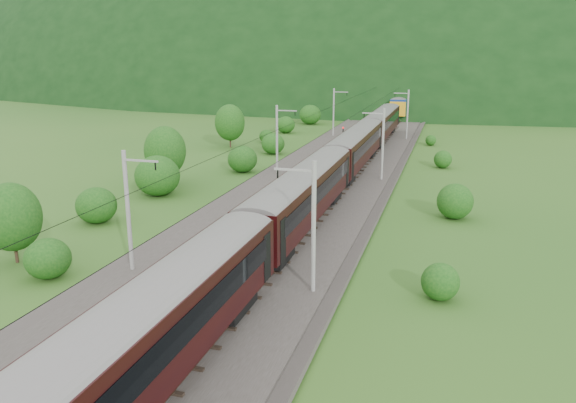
# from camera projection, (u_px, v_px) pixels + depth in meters

# --- Properties ---
(ground) EXTENTS (600.00, 600.00, 0.00)m
(ground) POSITION_uv_depth(u_px,v_px,m) (218.00, 284.00, 35.76)
(ground) COLOR #25541A
(ground) RESTS_ON ground
(railbed) EXTENTS (14.00, 220.00, 0.30)m
(railbed) POSITION_uv_depth(u_px,v_px,m) (268.00, 234.00, 44.99)
(railbed) COLOR #38332D
(railbed) RESTS_ON ground
(track_left) EXTENTS (2.40, 220.00, 0.27)m
(track_left) POSITION_uv_depth(u_px,v_px,m) (240.00, 229.00, 45.59)
(track_left) COLOR #513622
(track_left) RESTS_ON railbed
(track_right) EXTENTS (2.40, 220.00, 0.27)m
(track_right) POSITION_uv_depth(u_px,v_px,m) (297.00, 234.00, 44.27)
(track_right) COLOR #513622
(track_right) RESTS_ON railbed
(catenary_left) EXTENTS (2.54, 192.28, 8.00)m
(catenary_left) POSITION_uv_depth(u_px,v_px,m) (278.00, 138.00, 65.91)
(catenary_left) COLOR gray
(catenary_left) RESTS_ON railbed
(catenary_right) EXTENTS (2.54, 192.28, 8.00)m
(catenary_right) POSITION_uv_depth(u_px,v_px,m) (382.00, 142.00, 62.56)
(catenary_right) COLOR gray
(catenary_right) RESTS_ON railbed
(overhead_wires) EXTENTS (4.83, 198.00, 0.03)m
(overhead_wires) POSITION_uv_depth(u_px,v_px,m) (267.00, 148.00, 43.18)
(overhead_wires) COLOR black
(overhead_wires) RESTS_ON ground
(mountain_main) EXTENTS (504.00, 360.00, 244.00)m
(mountain_main) POSITION_uv_depth(u_px,v_px,m) (428.00, 81.00, 276.56)
(mountain_main) COLOR black
(mountain_main) RESTS_ON ground
(mountain_ridge) EXTENTS (336.00, 280.00, 132.00)m
(mountain_ridge) POSITION_uv_depth(u_px,v_px,m) (232.00, 75.00, 346.50)
(mountain_ridge) COLOR black
(mountain_ridge) RESTS_ON ground
(train) EXTENTS (3.26, 155.35, 5.68)m
(train) POSITION_uv_depth(u_px,v_px,m) (334.00, 159.00, 56.36)
(train) COLOR black
(train) RESTS_ON ground
(hazard_post_near) EXTENTS (0.14, 0.14, 1.34)m
(hazard_post_near) POSITION_uv_depth(u_px,v_px,m) (361.00, 137.00, 90.74)
(hazard_post_near) COLOR red
(hazard_post_near) RESTS_ON railbed
(hazard_post_far) EXTENTS (0.17, 0.17, 1.60)m
(hazard_post_far) POSITION_uv_depth(u_px,v_px,m) (365.00, 137.00, 89.27)
(hazard_post_far) COLOR red
(hazard_post_far) RESTS_ON railbed
(signal) EXTENTS (0.27, 0.27, 2.43)m
(signal) POSITION_uv_depth(u_px,v_px,m) (343.00, 133.00, 89.12)
(signal) COLOR black
(signal) RESTS_ON railbed
(vegetation_left) EXTENTS (13.51, 148.62, 6.59)m
(vegetation_left) POSITION_uv_depth(u_px,v_px,m) (136.00, 182.00, 52.18)
(vegetation_left) COLOR #134412
(vegetation_left) RESTS_ON ground
(vegetation_right) EXTENTS (6.31, 103.37, 3.17)m
(vegetation_right) POSITION_uv_depth(u_px,v_px,m) (416.00, 365.00, 23.92)
(vegetation_right) COLOR #134412
(vegetation_right) RESTS_ON ground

